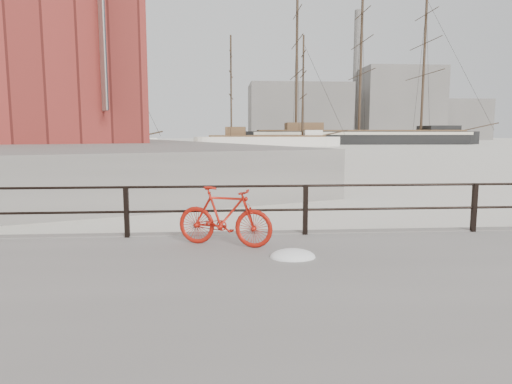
# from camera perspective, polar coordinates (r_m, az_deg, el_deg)

# --- Properties ---
(ground) EXTENTS (400.00, 400.00, 0.00)m
(ground) POSITION_cam_1_polar(r_m,az_deg,el_deg) (10.64, 24.95, -6.16)
(ground) COLOR white
(ground) RESTS_ON ground
(far_quay) EXTENTS (78.44, 148.07, 1.80)m
(far_quay) POSITION_cam_1_polar(r_m,az_deg,el_deg) (88.19, -27.72, 5.59)
(far_quay) COLOR gray
(far_quay) RESTS_ON ground
(guardrail) EXTENTS (28.00, 0.10, 1.00)m
(guardrail) POSITION_cam_1_polar(r_m,az_deg,el_deg) (10.36, 25.61, -1.76)
(guardrail) COLOR black
(guardrail) RESTS_ON promenade
(bicycle) EXTENTS (1.75, 0.89, 1.07)m
(bicycle) POSITION_cam_1_polar(r_m,az_deg,el_deg) (8.17, -3.96, -3.07)
(bicycle) COLOR #A9160B
(bicycle) RESTS_ON promenade
(barque_black) EXTENTS (59.69, 20.46, 33.64)m
(barque_black) POSITION_cam_1_polar(r_m,az_deg,el_deg) (100.23, 12.70, 5.85)
(barque_black) COLOR black
(barque_black) RESTS_ON ground
(schooner_mid) EXTENTS (29.37, 14.20, 20.56)m
(schooner_mid) POSITION_cam_1_polar(r_m,az_deg,el_deg) (83.85, 1.37, 5.76)
(schooner_mid) COLOR white
(schooner_mid) RESTS_ON ground
(schooner_left) EXTENTS (23.84, 12.31, 17.65)m
(schooner_left) POSITION_cam_1_polar(r_m,az_deg,el_deg) (79.11, -20.20, 5.22)
(schooner_left) COLOR white
(schooner_left) RESTS_ON ground
(workboat_far) EXTENTS (11.17, 5.18, 7.00)m
(workboat_far) POSITION_cam_1_polar(r_m,az_deg,el_deg) (63.29, -28.48, 4.35)
(workboat_far) COLOR black
(workboat_far) RESTS_ON ground
(apartment_grey) EXTENTS (26.02, 22.15, 23.20)m
(apartment_grey) POSITION_cam_1_polar(r_m,az_deg,el_deg) (100.84, -29.17, 12.75)
(apartment_grey) COLOR gray
(apartment_grey) RESTS_ON far_quay
(apartment_brick) EXTENTS (27.87, 22.90, 21.20)m
(apartment_brick) POSITION_cam_1_polar(r_m,az_deg,el_deg) (123.63, -28.64, 11.15)
(apartment_brick) COLOR brown
(apartment_brick) RESTS_ON far_quay
(industrial_west) EXTENTS (32.00, 18.00, 18.00)m
(industrial_west) POSITION_cam_1_polar(r_m,az_deg,el_deg) (151.26, 5.35, 9.86)
(industrial_west) COLOR gray
(industrial_west) RESTS_ON ground
(industrial_mid) EXTENTS (26.00, 20.00, 24.00)m
(industrial_mid) POSITION_cam_1_polar(r_m,az_deg,el_deg) (165.61, 17.29, 10.39)
(industrial_mid) COLOR gray
(industrial_mid) RESTS_ON ground
(industrial_east) EXTENTS (20.00, 16.00, 14.00)m
(industrial_east) POSITION_cam_1_polar(r_m,az_deg,el_deg) (179.49, 23.55, 8.25)
(industrial_east) COLOR gray
(industrial_east) RESTS_ON ground
(smokestack) EXTENTS (2.80, 2.80, 44.00)m
(smokestack) POSITION_cam_1_polar(r_m,az_deg,el_deg) (167.01, 12.50, 13.96)
(smokestack) COLOR gray
(smokestack) RESTS_ON ground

